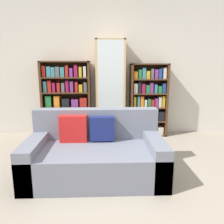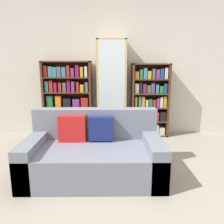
{
  "view_description": "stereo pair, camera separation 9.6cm",
  "coord_description": "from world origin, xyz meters",
  "px_view_note": "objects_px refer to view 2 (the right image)",
  "views": [
    {
      "loc": [
        -0.23,
        -2.14,
        1.39
      ],
      "look_at": [
        -0.1,
        1.31,
        0.67
      ],
      "focal_mm": 35.0,
      "sensor_mm": 36.0,
      "label": 1
    },
    {
      "loc": [
        -0.14,
        -2.14,
        1.39
      ],
      "look_at": [
        -0.1,
        1.31,
        0.67
      ],
      "focal_mm": 35.0,
      "sensor_mm": 36.0,
      "label": 2
    }
  ],
  "objects_px": {
    "bookshelf_right": "(150,102)",
    "wine_bottle": "(142,134)",
    "bookshelf_left": "(68,101)",
    "display_cabinet": "(112,90)",
    "couch": "(94,154)"
  },
  "relations": [
    {
      "from": "couch",
      "to": "bookshelf_left",
      "type": "relative_size",
      "value": 1.15
    },
    {
      "from": "couch",
      "to": "bookshelf_right",
      "type": "xyz_separation_m",
      "value": [
        1.01,
        1.65,
        0.42
      ]
    },
    {
      "from": "wine_bottle",
      "to": "bookshelf_right",
      "type": "bearing_deg",
      "value": 64.29
    },
    {
      "from": "bookshelf_right",
      "to": "wine_bottle",
      "type": "bearing_deg",
      "value": -115.71
    },
    {
      "from": "bookshelf_left",
      "to": "display_cabinet",
      "type": "relative_size",
      "value": 0.79
    },
    {
      "from": "display_cabinet",
      "to": "bookshelf_right",
      "type": "bearing_deg",
      "value": 1.2
    },
    {
      "from": "couch",
      "to": "display_cabinet",
      "type": "height_order",
      "value": "display_cabinet"
    },
    {
      "from": "bookshelf_left",
      "to": "wine_bottle",
      "type": "height_order",
      "value": "bookshelf_left"
    },
    {
      "from": "display_cabinet",
      "to": "bookshelf_right",
      "type": "relative_size",
      "value": 1.31
    },
    {
      "from": "couch",
      "to": "bookshelf_right",
      "type": "bearing_deg",
      "value": 58.56
    },
    {
      "from": "wine_bottle",
      "to": "bookshelf_left",
      "type": "bearing_deg",
      "value": 164.23
    },
    {
      "from": "display_cabinet",
      "to": "bookshelf_right",
      "type": "distance_m",
      "value": 0.8
    },
    {
      "from": "bookshelf_right",
      "to": "wine_bottle",
      "type": "distance_m",
      "value": 0.72
    },
    {
      "from": "display_cabinet",
      "to": "wine_bottle",
      "type": "relative_size",
      "value": 5.55
    },
    {
      "from": "display_cabinet",
      "to": "wine_bottle",
      "type": "distance_m",
      "value": 1.06
    }
  ]
}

